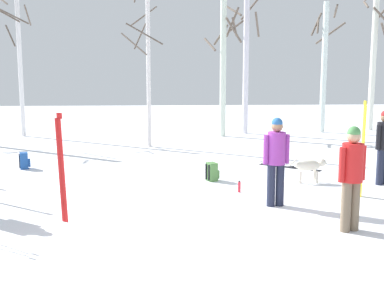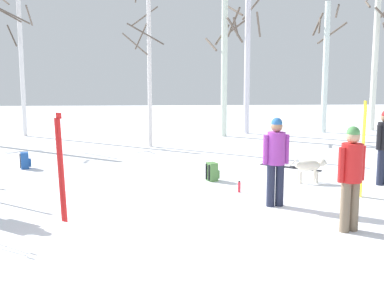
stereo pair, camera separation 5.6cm
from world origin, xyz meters
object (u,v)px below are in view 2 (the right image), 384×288
object	(u,v)px
ski_pair_planted_1	(61,168)
backpack_0	(25,161)
birch_tree_2	(148,61)
birch_tree_4	(247,46)
birch_tree_5	(326,64)
person_0	(351,172)
dog	(310,166)
birch_tree_6	(375,53)
birch_tree_3	(225,65)
person_3	(276,156)
backpack_1	(212,172)
water_bottle_0	(239,187)
birch_tree_1	(20,53)
ski_pair_planted_2	(363,150)
ski_pair_lying_0	(290,167)

from	to	relation	value
ski_pair_planted_1	backpack_0	distance (m)	5.19
birch_tree_2	birch_tree_4	size ratio (longest dim) A/B	0.84
birch_tree_2	birch_tree_5	distance (m)	8.30
person_0	backpack_0	xyz separation A→B (m)	(-6.72, 5.54, -0.77)
birch_tree_2	backpack_0	bearing A→B (deg)	-131.03
dog	backpack_0	size ratio (longest dim) A/B	2.03
birch_tree_5	birch_tree_6	size ratio (longest dim) A/B	0.81
backpack_0	birch_tree_3	distance (m)	9.22
birch_tree_5	birch_tree_6	xyz separation A→B (m)	(2.43, 0.64, 0.52)
ski_pair_planted_1	backpack_0	world-z (taller)	ski_pair_planted_1
person_3	backpack_1	bearing A→B (deg)	113.76
dog	backpack_1	bearing A→B (deg)	171.89
birch_tree_3	birch_tree_5	size ratio (longest dim) A/B	0.98
person_3	backpack_0	xyz separation A→B (m)	(-5.87, 4.01, -0.77)
person_0	birch_tree_6	size ratio (longest dim) A/B	0.25
ski_pair_planted_1	water_bottle_0	bearing A→B (deg)	28.59
birch_tree_3	birch_tree_4	distance (m)	1.59
birch_tree_2	person_0	bearing A→B (deg)	-69.26
birch_tree_6	person_3	bearing A→B (deg)	-120.95
birch_tree_1	birch_tree_5	bearing A→B (deg)	2.62
birch_tree_1	birch_tree_4	size ratio (longest dim) A/B	0.91
ski_pair_planted_2	birch_tree_2	size ratio (longest dim) A/B	0.34
person_0	water_bottle_0	xyz separation A→B (m)	(-1.37, 2.63, -0.86)
backpack_0	birch_tree_1	distance (m)	7.76
backpack_0	person_3	bearing A→B (deg)	-34.36
birch_tree_5	birch_tree_1	bearing A→B (deg)	-177.38
ski_pair_planted_1	birch_tree_4	bearing A→B (deg)	66.24
water_bottle_0	birch_tree_1	distance (m)	12.59
ski_pair_lying_0	backpack_1	size ratio (longest dim) A/B	3.37
person_3	ski_pair_planted_1	distance (m)	3.96
dog	ski_pair_planted_2	distance (m)	1.62
water_bottle_0	birch_tree_4	xyz separation A→B (m)	(1.89, 10.12, 3.53)
person_0	birch_tree_2	bearing A→B (deg)	110.74
ski_pair_lying_0	birch_tree_3	world-z (taller)	birch_tree_3
ski_pair_planted_1	birch_tree_5	distance (m)	15.06
birch_tree_3	person_3	bearing A→B (deg)	-91.73
dog	ski_pair_planted_2	bearing A→B (deg)	-63.92
water_bottle_0	person_0	bearing A→B (deg)	-62.43
birch_tree_5	birch_tree_3	bearing A→B (deg)	-166.33
dog	ski_pair_planted_2	size ratio (longest dim) A/B	0.45
ski_pair_lying_0	water_bottle_0	world-z (taller)	water_bottle_0
dog	ski_pair_lying_0	distance (m)	1.81
ski_pair_planted_1	water_bottle_0	world-z (taller)	ski_pair_planted_1
person_3	ski_pair_lying_0	xyz separation A→B (m)	(1.29, 3.70, -0.97)
ski_pair_planted_1	birch_tree_6	xyz separation A→B (m)	(11.11, 12.78, 2.51)
ski_pair_lying_0	birch_tree_1	size ratio (longest dim) A/B	0.23
ski_pair_lying_0	backpack_0	xyz separation A→B (m)	(-7.15, 0.31, 0.20)
person_3	backpack_1	size ratio (longest dim) A/B	3.90
backpack_1	birch_tree_1	world-z (taller)	birch_tree_1
person_3	ski_pair_planted_2	xyz separation A→B (m)	(1.93, 0.57, 0.01)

